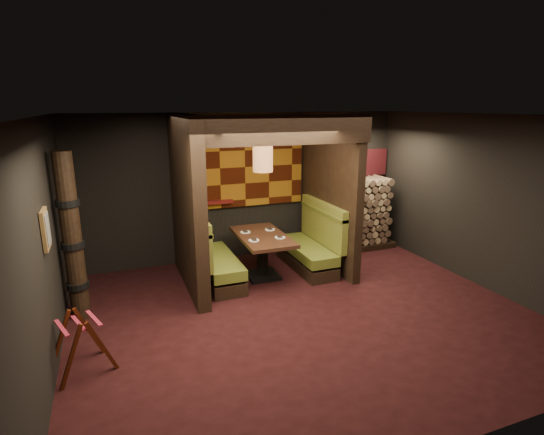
{
  "coord_description": "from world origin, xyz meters",
  "views": [
    {
      "loc": [
        -2.48,
        -5.12,
        2.98
      ],
      "look_at": [
        0.0,
        1.3,
        1.15
      ],
      "focal_mm": 28.0,
      "sensor_mm": 36.0,
      "label": 1
    }
  ],
  "objects_px": {
    "booth_bench_left": "(213,260)",
    "dining_table": "(262,248)",
    "luggage_rack": "(81,341)",
    "firewood_stack": "(355,214)",
    "totem_column": "(72,239)",
    "booth_bench_right": "(311,247)",
    "pendant_lamp": "(263,158)"
  },
  "relations": [
    {
      "from": "totem_column",
      "to": "firewood_stack",
      "type": "bearing_deg",
      "value": 13.19
    },
    {
      "from": "booth_bench_left",
      "to": "dining_table",
      "type": "height_order",
      "value": "booth_bench_left"
    },
    {
      "from": "luggage_rack",
      "to": "firewood_stack",
      "type": "relative_size",
      "value": 0.46
    },
    {
      "from": "dining_table",
      "to": "totem_column",
      "type": "height_order",
      "value": "totem_column"
    },
    {
      "from": "luggage_rack",
      "to": "totem_column",
      "type": "distance_m",
      "value": 1.63
    },
    {
      "from": "booth_bench_left",
      "to": "dining_table",
      "type": "xyz_separation_m",
      "value": [
        0.87,
        -0.12,
        0.15
      ]
    },
    {
      "from": "pendant_lamp",
      "to": "luggage_rack",
      "type": "xyz_separation_m",
      "value": [
        -2.88,
        -1.79,
        -1.76
      ]
    },
    {
      "from": "booth_bench_left",
      "to": "firewood_stack",
      "type": "distance_m",
      "value": 3.34
    },
    {
      "from": "luggage_rack",
      "to": "firewood_stack",
      "type": "height_order",
      "value": "firewood_stack"
    },
    {
      "from": "pendant_lamp",
      "to": "firewood_stack",
      "type": "xyz_separation_m",
      "value": [
        2.38,
        0.87,
        -1.38
      ]
    },
    {
      "from": "firewood_stack",
      "to": "luggage_rack",
      "type": "bearing_deg",
      "value": -153.18
    },
    {
      "from": "booth_bench_right",
      "to": "pendant_lamp",
      "type": "bearing_deg",
      "value": -170.81
    },
    {
      "from": "firewood_stack",
      "to": "totem_column",
      "type": "bearing_deg",
      "value": -166.81
    },
    {
      "from": "booth_bench_left",
      "to": "booth_bench_right",
      "type": "xyz_separation_m",
      "value": [
        1.89,
        0.0,
        0.0
      ]
    },
    {
      "from": "booth_bench_left",
      "to": "booth_bench_right",
      "type": "distance_m",
      "value": 1.89
    },
    {
      "from": "firewood_stack",
      "to": "booth_bench_right",
      "type": "bearing_deg",
      "value": -152.65
    },
    {
      "from": "booth_bench_left",
      "to": "booth_bench_right",
      "type": "bearing_deg",
      "value": 0.0
    },
    {
      "from": "booth_bench_left",
      "to": "luggage_rack",
      "type": "height_order",
      "value": "booth_bench_left"
    },
    {
      "from": "booth_bench_left",
      "to": "totem_column",
      "type": "relative_size",
      "value": 0.67
    },
    {
      "from": "dining_table",
      "to": "firewood_stack",
      "type": "height_order",
      "value": "firewood_stack"
    },
    {
      "from": "dining_table",
      "to": "firewood_stack",
      "type": "bearing_deg",
      "value": 18.94
    },
    {
      "from": "booth_bench_left",
      "to": "firewood_stack",
      "type": "relative_size",
      "value": 0.92
    },
    {
      "from": "dining_table",
      "to": "luggage_rack",
      "type": "xyz_separation_m",
      "value": [
        -2.88,
        -1.84,
        -0.18
      ]
    },
    {
      "from": "booth_bench_right",
      "to": "dining_table",
      "type": "xyz_separation_m",
      "value": [
        -1.02,
        -0.12,
        0.15
      ]
    },
    {
      "from": "firewood_stack",
      "to": "pendant_lamp",
      "type": "bearing_deg",
      "value": -159.99
    },
    {
      "from": "booth_bench_right",
      "to": "totem_column",
      "type": "distance_m",
      "value": 4.1
    },
    {
      "from": "booth_bench_left",
      "to": "luggage_rack",
      "type": "bearing_deg",
      "value": -135.75
    },
    {
      "from": "booth_bench_left",
      "to": "dining_table",
      "type": "relative_size",
      "value": 1.07
    },
    {
      "from": "booth_bench_right",
      "to": "luggage_rack",
      "type": "distance_m",
      "value": 4.36
    },
    {
      "from": "luggage_rack",
      "to": "firewood_stack",
      "type": "distance_m",
      "value": 5.9
    },
    {
      "from": "pendant_lamp",
      "to": "totem_column",
      "type": "xyz_separation_m",
      "value": [
        -2.96,
        -0.38,
        -0.94
      ]
    },
    {
      "from": "dining_table",
      "to": "luggage_rack",
      "type": "height_order",
      "value": "dining_table"
    }
  ]
}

